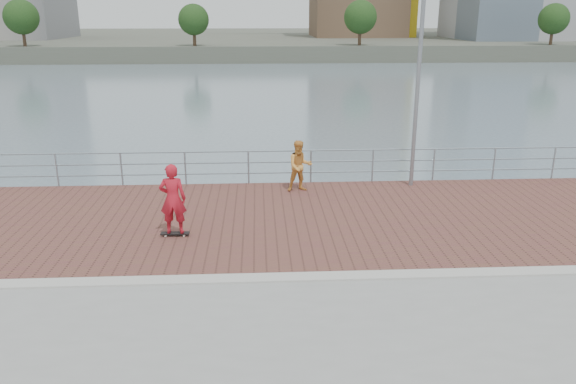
{
  "coord_description": "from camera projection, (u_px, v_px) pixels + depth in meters",
  "views": [
    {
      "loc": [
        -0.69,
        -10.77,
        5.42
      ],
      "look_at": [
        0.0,
        2.0,
        1.3
      ],
      "focal_mm": 35.0,
      "sensor_mm": 36.0,
      "label": 1
    }
  ],
  "objects": [
    {
      "name": "shoreline_trees",
      "position": [
        378.0,
        18.0,
        84.65
      ],
      "size": [
        169.96,
        5.03,
        6.71
      ],
      "color": "#473323",
      "rests_on": "far_shore"
    },
    {
      "name": "bystander",
      "position": [
        300.0,
        166.0,
        17.51
      ],
      "size": [
        0.87,
        0.72,
        1.61
      ],
      "primitive_type": "imported",
      "rotation": [
        0.0,
        0.0,
        0.16
      ],
      "color": "gold",
      "rests_on": "brick_lane"
    },
    {
      "name": "skateboarder",
      "position": [
        173.0,
        199.0,
        13.88
      ],
      "size": [
        0.66,
        0.44,
        1.79
      ],
      "primitive_type": "imported",
      "rotation": [
        0.0,
        0.0,
        3.12
      ],
      "color": "red",
      "rests_on": "skateboard"
    },
    {
      "name": "skateboard",
      "position": [
        175.0,
        233.0,
        14.16
      ],
      "size": [
        0.72,
        0.2,
        0.08
      ],
      "rotation": [
        0.0,
        0.0,
        -0.02
      ],
      "color": "black",
      "rests_on": "brick_lane"
    },
    {
      "name": "curb",
      "position": [
        293.0,
        278.0,
        11.92
      ],
      "size": [
        40.0,
        0.4,
        0.06
      ],
      "primitive_type": "cube",
      "color": "#B7B5AD",
      "rests_on": "seawall"
    },
    {
      "name": "guardrail",
      "position": [
        280.0,
        163.0,
        18.37
      ],
      "size": [
        39.06,
        0.06,
        1.13
      ],
      "color": "#8C9EA8",
      "rests_on": "brick_lane"
    },
    {
      "name": "far_shore",
      "position": [
        260.0,
        40.0,
        128.59
      ],
      "size": [
        320.0,
        95.0,
        2.5
      ],
      "primitive_type": "cube",
      "color": "#4C5142",
      "rests_on": "ground"
    },
    {
      "name": "street_lamp",
      "position": [
        426.0,
        39.0,
        16.45
      ],
      "size": [
        0.48,
        1.39,
        6.56
      ],
      "color": "gray",
      "rests_on": "brick_lane"
    },
    {
      "name": "brick_lane",
      "position": [
        285.0,
        219.0,
        15.35
      ],
      "size": [
        40.0,
        6.8,
        0.02
      ],
      "primitive_type": "cube",
      "color": "brown",
      "rests_on": "seawall"
    },
    {
      "name": "water",
      "position": [
        293.0,
        360.0,
        12.55
      ],
      "size": [
        400.0,
        400.0,
        0.0
      ],
      "primitive_type": "plane",
      "color": "slate",
      "rests_on": "ground"
    }
  ]
}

